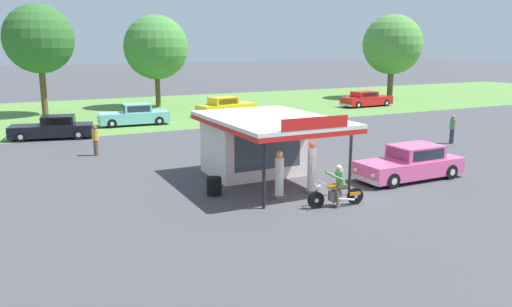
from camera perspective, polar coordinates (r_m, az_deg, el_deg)
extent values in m
plane|color=#424247|center=(20.09, 8.42, -4.96)|extent=(300.00, 300.00, 0.00)
cube|color=#56843D|center=(47.39, -12.71, 4.78)|extent=(120.00, 24.00, 0.01)
cube|color=silver|center=(23.27, -0.35, 0.99)|extent=(4.05, 3.05, 2.72)
cube|color=#384C56|center=(21.94, 1.37, 0.44)|extent=(3.24, 0.05, 1.74)
cube|color=silver|center=(21.50, 1.67, 3.94)|extent=(4.75, 7.02, 0.16)
cube|color=red|center=(21.53, 1.67, 3.47)|extent=(4.75, 7.02, 0.18)
cube|color=red|center=(18.49, 6.76, 3.45)|extent=(2.83, 0.08, 0.44)
cylinder|color=black|center=(20.21, 10.64, -0.95)|extent=(0.12, 0.12, 2.72)
cylinder|color=black|center=(18.20, 0.90, -2.19)|extent=(0.12, 0.12, 2.72)
cube|color=slate|center=(19.90, 2.64, -4.85)|extent=(0.44, 0.44, 0.10)
cylinder|color=silver|center=(19.68, 2.67, -2.61)|extent=(0.34, 0.34, 1.51)
cube|color=white|center=(19.51, 2.92, -2.52)|extent=(0.22, 0.02, 0.28)
sphere|color=#EACC4C|center=(19.47, 2.69, -0.07)|extent=(0.26, 0.26, 0.26)
cube|color=slate|center=(20.64, 6.29, -4.29)|extent=(0.44, 0.44, 0.10)
cylinder|color=silver|center=(20.40, 6.35, -1.80)|extent=(0.34, 0.34, 1.74)
cube|color=white|center=(20.23, 6.63, -1.67)|extent=(0.22, 0.02, 0.28)
sphere|color=orange|center=(20.18, 6.42, 0.99)|extent=(0.26, 0.26, 0.26)
cylinder|color=black|center=(18.61, 6.81, -5.28)|extent=(0.65, 0.19, 0.64)
cylinder|color=silver|center=(18.61, 6.81, -5.28)|extent=(0.17, 0.14, 0.16)
cylinder|color=black|center=(19.34, 11.19, -4.75)|extent=(0.65, 0.19, 0.64)
cylinder|color=silver|center=(19.34, 11.19, -4.75)|extent=(0.17, 0.14, 0.16)
ellipsoid|color=orange|center=(18.79, 8.82, -3.70)|extent=(0.59, 0.31, 0.24)
cube|color=#59595E|center=(18.91, 8.92, -4.74)|extent=(0.47, 0.30, 0.36)
cube|color=black|center=(18.96, 9.76, -3.78)|extent=(0.51, 0.32, 0.10)
cylinder|color=silver|center=(18.57, 7.12, -4.42)|extent=(0.38, 0.12, 0.71)
cylinder|color=silver|center=(18.52, 7.48, -3.25)|extent=(0.13, 0.70, 0.04)
sphere|color=silver|center=(18.52, 7.19, -3.76)|extent=(0.16, 0.16, 0.16)
cube|color=orange|center=(19.28, 11.07, -4.43)|extent=(0.46, 0.24, 0.12)
cylinder|color=silver|center=(19.02, 10.17, -5.13)|extent=(0.71, 0.18, 0.18)
cube|color=brown|center=(18.91, 9.57, -3.62)|extent=(0.44, 0.39, 0.14)
cylinder|color=brown|center=(18.80, 9.22, -4.98)|extent=(0.15, 0.25, 0.56)
cylinder|color=brown|center=(19.07, 8.77, -4.71)|extent=(0.15, 0.25, 0.56)
cylinder|color=#4C8C4C|center=(18.81, 9.50, -2.71)|extent=(0.45, 0.37, 0.60)
sphere|color=beige|center=(18.69, 9.38, -1.62)|extent=(0.22, 0.22, 0.22)
cylinder|color=#4C8C4C|center=(18.51, 9.14, -2.68)|extent=(0.54, 0.16, 0.31)
cylinder|color=#4C8C4C|center=(18.85, 8.58, -2.39)|extent=(0.54, 0.16, 0.31)
cube|color=#E55993|center=(23.45, 16.97, -1.50)|extent=(4.97, 1.85, 0.73)
cube|color=#E55993|center=(23.52, 17.63, 0.19)|extent=(2.16, 1.61, 0.62)
cube|color=#283847|center=(22.81, 15.74, -0.06)|extent=(0.05, 1.41, 0.50)
cube|color=#283847|center=(22.99, 18.98, -0.17)|extent=(1.82, 0.05, 0.47)
cube|color=#283847|center=(24.07, 16.34, 0.54)|extent=(1.82, 0.05, 0.47)
cube|color=silver|center=(21.88, 12.16, -2.86)|extent=(0.13, 1.72, 0.18)
cube|color=silver|center=(25.27, 21.06, -1.39)|extent=(0.13, 1.72, 0.18)
sphere|color=white|center=(21.37, 13.14, -2.48)|extent=(0.18, 0.18, 0.18)
sphere|color=white|center=(22.24, 11.24, -1.82)|extent=(0.18, 0.18, 0.18)
cylinder|color=black|center=(21.78, 15.24, -3.01)|extent=(0.66, 0.21, 0.66)
cylinder|color=silver|center=(21.78, 15.24, -3.01)|extent=(0.30, 0.22, 0.30)
cylinder|color=black|center=(23.01, 12.45, -2.05)|extent=(0.66, 0.21, 0.66)
cylinder|color=silver|center=(23.01, 12.45, -2.05)|extent=(0.30, 0.22, 0.30)
cylinder|color=black|center=(24.12, 21.22, -1.95)|extent=(0.66, 0.21, 0.66)
cylinder|color=silver|center=(24.12, 21.22, -1.95)|extent=(0.30, 0.22, 0.30)
cylinder|color=black|center=(25.24, 18.40, -1.14)|extent=(0.66, 0.21, 0.66)
cylinder|color=silver|center=(25.24, 18.40, -1.14)|extent=(0.30, 0.22, 0.30)
cube|color=black|center=(34.72, -22.16, 2.45)|extent=(5.24, 2.79, 0.73)
cube|color=black|center=(34.56, -21.52, 3.55)|extent=(2.25, 1.94, 0.57)
cube|color=#283847|center=(34.70, -23.09, 3.45)|extent=(0.33, 1.36, 0.45)
cube|color=#283847|center=(33.81, -21.67, 3.36)|extent=(1.63, 0.38, 0.43)
cube|color=#283847|center=(35.31, -21.37, 3.73)|extent=(1.63, 0.38, 0.43)
cube|color=silver|center=(35.20, -26.18, 1.82)|extent=(0.48, 1.67, 0.18)
cube|color=silver|center=(34.48, -17.98, 2.29)|extent=(0.48, 1.67, 0.18)
sphere|color=white|center=(34.61, -26.43, 2.11)|extent=(0.18, 0.18, 0.18)
sphere|color=white|center=(35.71, -26.06, 2.42)|extent=(0.18, 0.18, 0.18)
cylinder|color=black|center=(34.23, -25.11, 1.71)|extent=(0.69, 0.34, 0.66)
cylinder|color=silver|center=(34.23, -25.11, 1.71)|extent=(0.34, 0.28, 0.30)
cylinder|color=black|center=(35.83, -24.63, 2.17)|extent=(0.69, 0.34, 0.66)
cylinder|color=silver|center=(35.83, -24.63, 2.17)|extent=(0.34, 0.28, 0.30)
cylinder|color=black|center=(33.74, -19.47, 2.03)|extent=(0.69, 0.34, 0.66)
cylinder|color=silver|center=(33.74, -19.47, 2.03)|extent=(0.34, 0.28, 0.30)
cylinder|color=black|center=(35.36, -19.24, 2.49)|extent=(0.69, 0.34, 0.66)
cylinder|color=silver|center=(35.36, -19.24, 2.49)|extent=(0.34, 0.28, 0.30)
cube|color=gold|center=(42.88, -3.32, 5.09)|extent=(5.45, 2.80, 0.81)
cube|color=gold|center=(42.60, -3.74, 5.99)|extent=(2.50, 1.98, 0.61)
cube|color=#283847|center=(43.22, -2.54, 6.10)|extent=(0.32, 1.36, 0.48)
cube|color=#283847|center=(43.22, -4.31, 6.07)|extent=(1.86, 0.42, 0.46)
cube|color=#283847|center=(41.97, -3.14, 5.91)|extent=(1.86, 0.42, 0.46)
cube|color=silver|center=(44.46, -0.53, 4.99)|extent=(0.46, 1.67, 0.18)
cube|color=silver|center=(41.48, -6.31, 4.40)|extent=(0.46, 1.67, 0.18)
sphere|color=white|center=(44.87, -0.97, 5.48)|extent=(0.18, 0.18, 0.18)
sphere|color=white|center=(43.98, -0.07, 5.34)|extent=(0.18, 0.18, 0.18)
cylinder|color=black|center=(44.60, -2.06, 5.05)|extent=(0.69, 0.33, 0.66)
cylinder|color=silver|center=(44.60, -2.06, 5.05)|extent=(0.34, 0.28, 0.30)
cylinder|color=black|center=(43.29, -0.77, 4.83)|extent=(0.69, 0.33, 0.66)
cylinder|color=silver|center=(43.29, -0.77, 4.83)|extent=(0.34, 0.28, 0.30)
cylinder|color=black|center=(42.63, -5.91, 4.66)|extent=(0.69, 0.33, 0.66)
cylinder|color=silver|center=(42.63, -5.91, 4.66)|extent=(0.34, 0.28, 0.30)
cylinder|color=black|center=(41.25, -4.68, 4.43)|extent=(0.69, 0.33, 0.66)
cylinder|color=silver|center=(41.25, -4.68, 4.43)|extent=(0.34, 0.28, 0.30)
cube|color=red|center=(50.43, 12.44, 5.88)|extent=(5.21, 2.01, 0.79)
cube|color=red|center=(50.16, 12.19, 6.60)|extent=(2.29, 1.68, 0.50)
cube|color=#283847|center=(50.88, 13.14, 6.64)|extent=(0.09, 1.42, 0.40)
cube|color=#283847|center=(50.76, 11.62, 6.69)|extent=(1.90, 0.10, 0.38)
cube|color=#283847|center=(49.57, 12.79, 6.51)|extent=(1.90, 0.10, 0.38)
cube|color=silver|center=(52.19, 14.60, 5.67)|extent=(0.18, 1.73, 0.18)
cube|color=silver|center=(48.81, 10.09, 5.45)|extent=(0.18, 1.73, 0.18)
sphere|color=white|center=(52.59, 14.20, 6.09)|extent=(0.18, 0.18, 0.18)
sphere|color=white|center=(51.75, 15.07, 5.95)|extent=(0.18, 0.18, 0.18)
cylinder|color=black|center=(52.24, 13.28, 5.78)|extent=(0.67, 0.22, 0.66)
cylinder|color=silver|center=(52.24, 13.28, 5.78)|extent=(0.30, 0.23, 0.30)
cylinder|color=black|center=(50.99, 14.55, 5.57)|extent=(0.67, 0.22, 0.66)
cylinder|color=silver|center=(50.99, 14.55, 5.57)|extent=(0.30, 0.23, 0.30)
cylinder|color=black|center=(49.99, 10.26, 5.63)|extent=(0.67, 0.22, 0.66)
cylinder|color=silver|center=(49.99, 10.26, 5.63)|extent=(0.30, 0.23, 0.30)
cylinder|color=black|center=(48.69, 11.51, 5.41)|extent=(0.67, 0.22, 0.66)
cylinder|color=silver|center=(48.69, 11.51, 5.41)|extent=(0.30, 0.23, 0.30)
cube|color=#7AC6D1|center=(38.75, -13.66, 4.00)|extent=(5.15, 2.07, 0.80)
cube|color=#7AC6D1|center=(38.70, -13.33, 5.06)|extent=(2.06, 1.67, 0.61)
cube|color=#283847|center=(38.56, -14.74, 4.96)|extent=(0.13, 1.37, 0.49)
cube|color=#283847|center=(37.96, -13.14, 4.93)|extent=(1.67, 0.14, 0.46)
cube|color=#283847|center=(39.45, -13.51, 5.18)|extent=(1.67, 0.14, 0.46)
cube|color=silver|center=(38.48, -17.39, 3.30)|extent=(0.23, 1.67, 0.18)
cube|color=silver|center=(39.27, -9.96, 3.85)|extent=(0.23, 1.67, 0.18)
sphere|color=white|center=(37.88, -17.35, 3.66)|extent=(0.18, 0.18, 0.18)
sphere|color=white|center=(38.99, -17.52, 3.88)|extent=(0.18, 0.18, 0.18)
cylinder|color=black|center=(37.76, -16.01, 3.27)|extent=(0.67, 0.24, 0.66)
cylinder|color=silver|center=(37.76, -16.01, 3.27)|extent=(0.31, 0.24, 0.30)
cylinder|color=black|center=(39.37, -16.30, 3.61)|extent=(0.67, 0.24, 0.66)
cylinder|color=silver|center=(39.37, -16.30, 3.61)|extent=(0.31, 0.24, 0.30)
cylinder|color=black|center=(38.30, -10.90, 3.65)|extent=(0.67, 0.24, 0.66)
cylinder|color=silver|center=(38.30, -10.90, 3.65)|extent=(0.31, 0.24, 0.30)
cylinder|color=black|center=(39.88, -11.40, 3.96)|extent=(0.67, 0.24, 0.66)
cylinder|color=silver|center=(39.88, -11.40, 3.96)|extent=(0.31, 0.24, 0.30)
cylinder|color=#2D3351|center=(32.85, 21.30, 1.83)|extent=(0.26, 0.26, 0.88)
cylinder|color=#4C8C4C|center=(32.73, 21.40, 3.12)|extent=(0.34, 0.34, 0.62)
sphere|color=#9E704C|center=(32.67, 21.46, 3.86)|extent=(0.24, 0.24, 0.24)
cylinder|color=brown|center=(28.60, -17.67, 0.60)|extent=(0.26, 0.26, 0.83)
cylinder|color=gold|center=(28.47, -17.76, 2.00)|extent=(0.34, 0.34, 0.59)
sphere|color=brown|center=(28.41, -17.81, 2.80)|extent=(0.22, 0.22, 0.22)
cylinder|color=brown|center=(59.10, 14.98, 7.77)|extent=(0.64, 0.64, 3.47)
sphere|color=#4C893D|center=(58.95, 15.20, 11.84)|extent=(6.56, 6.56, 6.56)
sphere|color=#4C893D|center=(58.68, 14.86, 11.22)|extent=(4.75, 4.75, 4.75)
cylinder|color=brown|center=(49.55, -11.07, 7.14)|extent=(0.47, 0.47, 3.41)
sphere|color=#427F38|center=(49.38, -11.26, 11.73)|extent=(6.04, 6.04, 6.04)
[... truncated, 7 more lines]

